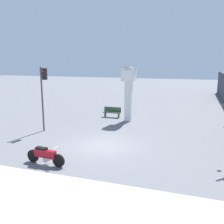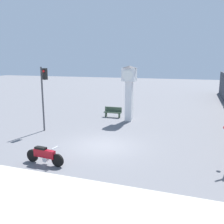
{
  "view_description": "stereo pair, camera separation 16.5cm",
  "coord_description": "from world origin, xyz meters",
  "px_view_note": "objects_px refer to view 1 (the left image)",
  "views": [
    {
      "loc": [
        5.07,
        -13.42,
        5.03
      ],
      "look_at": [
        -0.09,
        2.04,
        1.69
      ],
      "focal_mm": 40.0,
      "sensor_mm": 36.0,
      "label": 1
    },
    {
      "loc": [
        5.23,
        -13.37,
        5.03
      ],
      "look_at": [
        -0.09,
        2.04,
        1.69
      ],
      "focal_mm": 40.0,
      "sensor_mm": 36.0,
      "label": 2
    }
  ],
  "objects_px": {
    "motorcycle": "(45,155)",
    "bench": "(112,112)",
    "traffic_light": "(43,88)",
    "clock_tower": "(129,85)"
  },
  "relations": [
    {
      "from": "motorcycle",
      "to": "bench",
      "type": "height_order",
      "value": "motorcycle"
    },
    {
      "from": "traffic_light",
      "to": "clock_tower",
      "type": "bearing_deg",
      "value": 45.23
    },
    {
      "from": "motorcycle",
      "to": "bench",
      "type": "relative_size",
      "value": 1.37
    },
    {
      "from": "bench",
      "to": "clock_tower",
      "type": "bearing_deg",
      "value": -27.63
    },
    {
      "from": "clock_tower",
      "to": "bench",
      "type": "relative_size",
      "value": 2.91
    },
    {
      "from": "motorcycle",
      "to": "bench",
      "type": "distance_m",
      "value": 11.14
    },
    {
      "from": "motorcycle",
      "to": "traffic_light",
      "type": "height_order",
      "value": "traffic_light"
    },
    {
      "from": "traffic_light",
      "to": "bench",
      "type": "height_order",
      "value": "traffic_light"
    },
    {
      "from": "clock_tower",
      "to": "traffic_light",
      "type": "bearing_deg",
      "value": -134.77
    },
    {
      "from": "clock_tower",
      "to": "motorcycle",
      "type": "bearing_deg",
      "value": -98.47
    }
  ]
}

